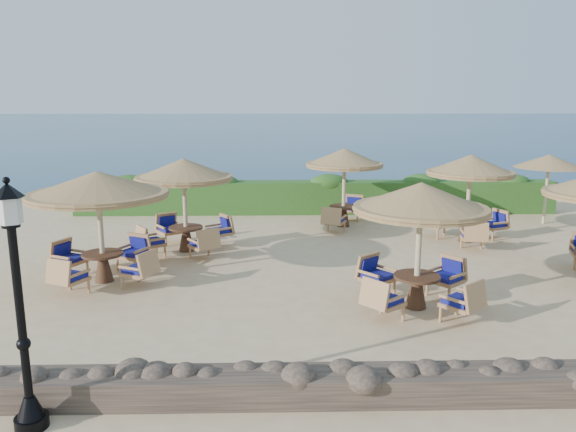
{
  "coord_description": "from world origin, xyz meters",
  "views": [
    {
      "loc": [
        -1.53,
        -13.63,
        4.34
      ],
      "look_at": [
        -1.2,
        0.58,
        1.3
      ],
      "focal_mm": 35.0,
      "sensor_mm": 36.0,
      "label": 1
    }
  ],
  "objects_px": {
    "cafe_set_3": "(184,188)",
    "cafe_set_0": "(99,202)",
    "cafe_set_5": "(470,181)",
    "cafe_set_1": "(420,223)",
    "lamp_post": "(21,318)",
    "extra_parasol": "(549,161)",
    "cafe_set_4": "(344,169)"
  },
  "relations": [
    {
      "from": "lamp_post",
      "to": "cafe_set_5",
      "type": "relative_size",
      "value": 1.2
    },
    {
      "from": "cafe_set_0",
      "to": "cafe_set_1",
      "type": "bearing_deg",
      "value": -14.82
    },
    {
      "from": "lamp_post",
      "to": "cafe_set_1",
      "type": "bearing_deg",
      "value": 34.13
    },
    {
      "from": "cafe_set_0",
      "to": "cafe_set_4",
      "type": "xyz_separation_m",
      "value": [
        6.41,
        5.67,
        0.04
      ]
    },
    {
      "from": "cafe_set_0",
      "to": "cafe_set_3",
      "type": "distance_m",
      "value": 3.11
    },
    {
      "from": "cafe_set_5",
      "to": "cafe_set_1",
      "type": "bearing_deg",
      "value": -118.0
    },
    {
      "from": "cafe_set_0",
      "to": "cafe_set_1",
      "type": "distance_m",
      "value": 7.28
    },
    {
      "from": "extra_parasol",
      "to": "cafe_set_0",
      "type": "height_order",
      "value": "cafe_set_0"
    },
    {
      "from": "lamp_post",
      "to": "cafe_set_0",
      "type": "distance_m",
      "value": 6.14
    },
    {
      "from": "extra_parasol",
      "to": "cafe_set_5",
      "type": "xyz_separation_m",
      "value": [
        -3.53,
        -2.4,
        -0.31
      ]
    },
    {
      "from": "cafe_set_1",
      "to": "cafe_set_5",
      "type": "distance_m",
      "value": 6.11
    },
    {
      "from": "cafe_set_1",
      "to": "cafe_set_3",
      "type": "bearing_deg",
      "value": 140.31
    },
    {
      "from": "lamp_post",
      "to": "cafe_set_5",
      "type": "height_order",
      "value": "lamp_post"
    },
    {
      "from": "lamp_post",
      "to": "cafe_set_5",
      "type": "bearing_deg",
      "value": 46.61
    },
    {
      "from": "extra_parasol",
      "to": "cafe_set_0",
      "type": "distance_m",
      "value": 14.68
    },
    {
      "from": "cafe_set_5",
      "to": "cafe_set_4",
      "type": "bearing_deg",
      "value": 148.45
    },
    {
      "from": "cafe_set_0",
      "to": "cafe_set_1",
      "type": "xyz_separation_m",
      "value": [
        7.04,
        -1.86,
        -0.11
      ]
    },
    {
      "from": "lamp_post",
      "to": "cafe_set_3",
      "type": "relative_size",
      "value": 1.2
    },
    {
      "from": "cafe_set_3",
      "to": "cafe_set_4",
      "type": "height_order",
      "value": "same"
    },
    {
      "from": "extra_parasol",
      "to": "cafe_set_4",
      "type": "distance_m",
      "value": 7.03
    },
    {
      "from": "cafe_set_1",
      "to": "cafe_set_5",
      "type": "relative_size",
      "value": 1.01
    },
    {
      "from": "extra_parasol",
      "to": "cafe_set_0",
      "type": "bearing_deg",
      "value": -156.18
    },
    {
      "from": "lamp_post",
      "to": "cafe_set_0",
      "type": "xyz_separation_m",
      "value": [
        -0.83,
        6.07,
        0.38
      ]
    },
    {
      "from": "lamp_post",
      "to": "cafe_set_3",
      "type": "xyz_separation_m",
      "value": [
        0.72,
        8.76,
        0.26
      ]
    },
    {
      "from": "extra_parasol",
      "to": "lamp_post",
      "type": "bearing_deg",
      "value": -136.4
    },
    {
      "from": "extra_parasol",
      "to": "cafe_set_3",
      "type": "relative_size",
      "value": 0.88
    },
    {
      "from": "cafe_set_0",
      "to": "cafe_set_5",
      "type": "bearing_deg",
      "value": 19.61
    },
    {
      "from": "cafe_set_1",
      "to": "cafe_set_3",
      "type": "height_order",
      "value": "same"
    },
    {
      "from": "cafe_set_0",
      "to": "cafe_set_3",
      "type": "height_order",
      "value": "same"
    },
    {
      "from": "extra_parasol",
      "to": "cafe_set_1",
      "type": "distance_m",
      "value": 10.09
    },
    {
      "from": "cafe_set_3",
      "to": "cafe_set_0",
      "type": "bearing_deg",
      "value": -120.02
    },
    {
      "from": "cafe_set_1",
      "to": "lamp_post",
      "type": "bearing_deg",
      "value": -145.87
    }
  ]
}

